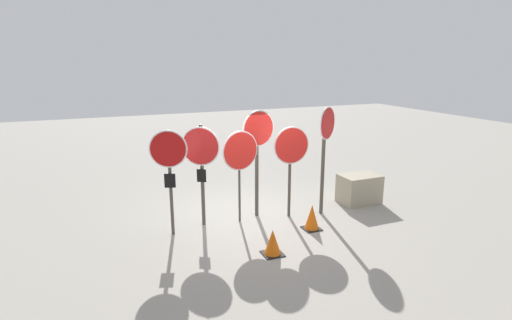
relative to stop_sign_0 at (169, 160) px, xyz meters
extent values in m
plane|color=gray|center=(1.87, 0.12, -1.69)|extent=(40.00, 40.00, 0.00)
cylinder|color=#474238|center=(0.02, 0.05, -0.52)|extent=(0.07, 0.07, 2.33)
cylinder|color=white|center=(0.00, -0.01, 0.24)|extent=(0.76, 0.28, 0.79)
cylinder|color=#AD0F0F|center=(-0.01, -0.03, 0.24)|extent=(0.70, 0.26, 0.73)
cube|color=black|center=(0.00, -0.01, -0.44)|extent=(0.23, 0.10, 0.31)
cylinder|color=#474238|center=(0.78, 0.31, -0.51)|extent=(0.08, 0.08, 2.35)
cylinder|color=white|center=(0.75, 0.26, 0.19)|extent=(0.76, 0.47, 0.87)
cylinder|color=red|center=(0.74, 0.24, 0.19)|extent=(0.71, 0.44, 0.81)
cube|color=black|center=(0.75, 0.26, -0.49)|extent=(0.19, 0.13, 0.30)
cylinder|color=#474238|center=(1.62, 0.17, -0.73)|extent=(0.05, 0.05, 1.92)
cylinder|color=white|center=(1.63, 0.12, 0.04)|extent=(0.90, 0.20, 0.91)
cylinder|color=red|center=(1.63, 0.10, 0.04)|extent=(0.84, 0.19, 0.85)
cylinder|color=#474238|center=(2.14, 0.35, -0.47)|extent=(0.09, 0.09, 2.45)
cylinder|color=white|center=(2.15, 0.29, 0.49)|extent=(0.84, 0.18, 0.85)
cylinder|color=red|center=(2.15, 0.27, 0.49)|extent=(0.78, 0.17, 0.79)
cylinder|color=#474238|center=(2.84, 0.00, -0.61)|extent=(0.07, 0.07, 2.16)
cylinder|color=white|center=(2.84, -0.06, 0.10)|extent=(0.89, 0.05, 0.89)
cylinder|color=red|center=(2.84, -0.08, 0.10)|extent=(0.83, 0.05, 0.83)
cylinder|color=#474238|center=(3.67, -0.14, -0.40)|extent=(0.09, 0.09, 2.57)
cylinder|color=white|center=(3.71, -0.19, 0.58)|extent=(0.67, 0.46, 0.79)
cylinder|color=red|center=(3.72, -0.21, 0.58)|extent=(0.62, 0.43, 0.73)
cube|color=black|center=(1.64, -1.65, -1.68)|extent=(0.40, 0.40, 0.02)
cone|color=#E05B0C|center=(1.64, -1.65, -1.42)|extent=(0.33, 0.33, 0.50)
cube|color=black|center=(2.97, -0.89, -1.68)|extent=(0.39, 0.39, 0.02)
cone|color=#E05B0C|center=(2.97, -0.89, -1.39)|extent=(0.32, 0.32, 0.56)
cube|color=#9E937A|center=(5.01, 0.15, -1.31)|extent=(1.03, 0.72, 0.76)
camera|label=1|loc=(-1.41, -8.15, 2.04)|focal=28.00mm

